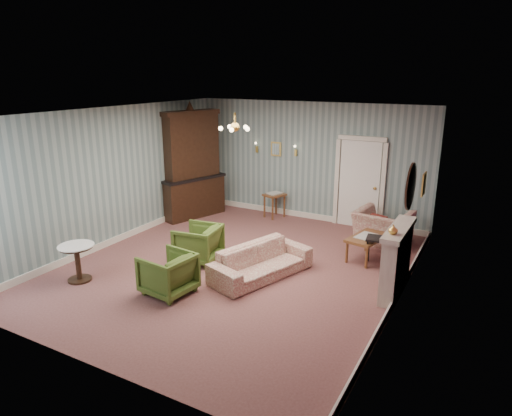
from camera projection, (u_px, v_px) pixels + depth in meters
The scene contains 27 objects.
floor at pixel (237, 267), 8.72m from camera, with size 7.00×7.00×0.00m, color brown.
ceiling at pixel (235, 113), 7.89m from camera, with size 7.00×7.00×0.00m, color white.
wall_back at pixel (309, 162), 11.24m from camera, with size 6.00×6.00×0.00m, color slate.
wall_front at pixel (82, 260), 5.36m from camera, with size 6.00×6.00×0.00m, color slate.
wall_left at pixel (115, 176), 9.68m from camera, with size 7.00×7.00×0.00m, color slate.
wall_right at pixel (405, 218), 6.92m from camera, with size 7.00×7.00×0.00m, color slate.
wall_right_floral at pixel (404, 218), 6.93m from camera, with size 7.00×7.00×0.00m, color #A45262.
door at pixel (359, 183), 10.72m from camera, with size 1.12×0.12×2.16m, color white, non-canonical shape.
olive_chair_a at pixel (168, 272), 7.58m from camera, with size 0.76×0.71×0.78m, color #455E20.
olive_chair_b at pixel (198, 242), 8.89m from camera, with size 0.78×0.73×0.80m, color #455E20.
olive_chair_c at pixel (199, 241), 9.00m from camera, with size 0.72×0.68×0.74m, color #455E20.
sofa_chintz at pixel (261, 256), 8.22m from camera, with size 1.97×0.58×0.77m, color brown.
wingback_chair at pixel (383, 222), 9.80m from camera, with size 1.11×0.72×0.97m, color brown.
dresser at pixel (192, 162), 11.42m from camera, with size 0.59×1.71×2.84m, color black, non-canonical shape.
fireplace at pixel (397, 260), 7.57m from camera, with size 0.30×1.40×1.16m, color beige, non-canonical shape.
mantel_vase at pixel (393, 230), 7.06m from camera, with size 0.15×0.15×0.15m, color gold.
oval_mirror at pixel (410, 186), 7.16m from camera, with size 0.04×0.76×0.84m, color white, non-canonical shape.
framed_print at pixel (424, 184), 8.36m from camera, with size 0.04×0.34×0.42m, color gold, non-canonical shape.
coffee_table at pixel (366, 248), 9.02m from camera, with size 0.52×0.94×0.48m, color brown, non-canonical shape.
side_table_black at pixel (376, 252), 8.71m from camera, with size 0.38×0.38×0.57m, color black, non-canonical shape.
pedestal_table at pixel (78, 263), 8.06m from camera, with size 0.62×0.62×0.68m, color black, non-canonical shape.
nesting_table at pixel (274, 205), 11.62m from camera, with size 0.40×0.51×0.67m, color brown, non-canonical shape.
gilt_mirror_back at pixel (276, 149), 11.55m from camera, with size 0.28×0.06×0.36m, color gold, non-canonical shape.
sconce_left at pixel (256, 148), 11.79m from camera, with size 0.16×0.12×0.30m, color gold, non-canonical shape.
sconce_right at pixel (295, 151), 11.28m from camera, with size 0.16×0.12×0.30m, color gold, non-canonical shape.
chandelier at pixel (235, 128), 7.96m from camera, with size 0.56×0.56×0.36m, color gold, non-canonical shape.
burgundy_cushion at pixel (379, 224), 9.70m from camera, with size 0.38×0.10×0.38m, color #5E1D17.
Camera 1 is at (4.18, -6.87, 3.57)m, focal length 32.05 mm.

